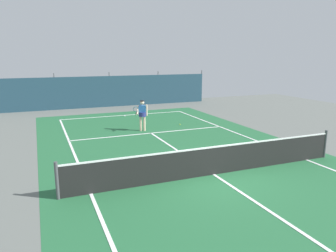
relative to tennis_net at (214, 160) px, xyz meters
name	(u,v)px	position (x,y,z in m)	size (l,w,h in m)	color
ground_plane	(214,175)	(0.00, 0.00, -0.51)	(36.00, 36.00, 0.00)	slate
court_surface	(214,175)	(0.00, 0.00, -0.51)	(11.02, 26.60, 0.01)	#236038
tennis_net	(214,160)	(0.00, 0.00, 0.00)	(10.12, 0.10, 1.10)	black
back_fence	(109,97)	(0.00, 16.54, 0.16)	(16.30, 0.98, 2.70)	#1E3D4C
tennis_player	(142,113)	(-0.24, 7.11, 0.45)	(0.85, 0.64, 1.64)	beige
tennis_ball_near_player	(180,124)	(2.25, 7.71, -0.48)	(0.07, 0.07, 0.07)	#CCDB33
parked_car	(86,93)	(-1.46, 18.93, 0.33)	(2.12, 4.25, 1.68)	silver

